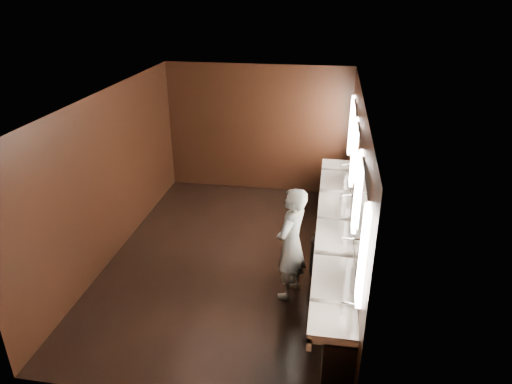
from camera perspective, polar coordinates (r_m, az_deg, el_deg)
floor at (r=7.97m, az=-3.27°, el=-8.19°), size 6.00×6.00×0.00m
ceiling at (r=6.87m, az=-3.84°, el=11.82°), size 4.00×6.00×0.02m
wall_back at (r=10.07m, az=0.21°, el=7.86°), size 4.00×0.02×2.80m
wall_front at (r=4.83m, az=-11.51°, el=-13.24°), size 4.00×0.02×2.80m
wall_left at (r=7.97m, az=-17.72°, el=1.96°), size 0.02×6.00×2.80m
wall_right at (r=7.16m, az=12.28°, el=-0.00°), size 0.02×6.00×2.80m
sink_counter at (r=7.57m, az=10.10°, el=-6.12°), size 0.55×5.40×1.01m
mirror_band at (r=7.02m, az=12.37°, el=2.60°), size 0.06×5.03×1.15m
person at (r=6.67m, az=4.41°, el=-6.50°), size 0.63×0.75×1.75m
trash_bin at (r=7.49m, az=8.31°, el=-7.98°), size 0.45×0.45×0.62m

